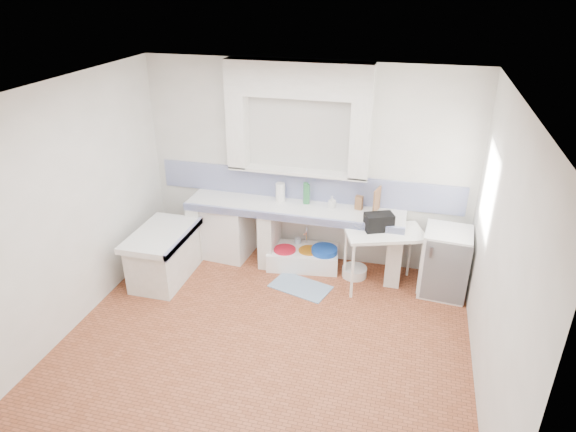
% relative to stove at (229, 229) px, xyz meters
% --- Properties ---
extents(floor, '(4.50, 4.50, 0.00)m').
position_rel_stove_xyz_m(floor, '(1.08, -1.73, -0.42)').
color(floor, '#9B4F31').
rests_on(floor, ground).
extents(ceiling, '(4.50, 4.50, 0.00)m').
position_rel_stove_xyz_m(ceiling, '(1.08, -1.73, 2.38)').
color(ceiling, white).
rests_on(ceiling, ground).
extents(wall_back, '(4.50, 0.00, 4.50)m').
position_rel_stove_xyz_m(wall_back, '(1.08, 0.27, 0.98)').
color(wall_back, white).
rests_on(wall_back, ground).
extents(wall_front, '(4.50, 0.00, 4.50)m').
position_rel_stove_xyz_m(wall_front, '(1.08, -3.73, 0.98)').
color(wall_front, white).
rests_on(wall_front, ground).
extents(wall_left, '(0.00, 4.50, 4.50)m').
position_rel_stove_xyz_m(wall_left, '(-1.17, -1.73, 0.98)').
color(wall_left, white).
rests_on(wall_left, ground).
extents(wall_right, '(0.00, 4.50, 4.50)m').
position_rel_stove_xyz_m(wall_right, '(3.33, -1.73, 0.98)').
color(wall_right, white).
rests_on(wall_right, ground).
extents(alcove_mass, '(1.90, 0.25, 0.45)m').
position_rel_stove_xyz_m(alcove_mass, '(0.98, 0.15, 2.15)').
color(alcove_mass, white).
rests_on(alcove_mass, ground).
extents(window_frame, '(0.35, 0.86, 1.06)m').
position_rel_stove_xyz_m(window_frame, '(3.51, -0.53, 1.18)').
color(window_frame, '#3A2312').
rests_on(window_frame, ground).
extents(lace_valance, '(0.01, 0.84, 0.24)m').
position_rel_stove_xyz_m(lace_valance, '(3.36, -0.53, 1.56)').
color(lace_valance, white).
rests_on(lace_valance, ground).
extents(counter_slab, '(3.00, 0.60, 0.08)m').
position_rel_stove_xyz_m(counter_slab, '(0.98, -0.03, 0.44)').
color(counter_slab, white).
rests_on(counter_slab, ground).
extents(counter_lip, '(3.00, 0.04, 0.10)m').
position_rel_stove_xyz_m(counter_lip, '(0.98, -0.31, 0.44)').
color(counter_lip, navy).
rests_on(counter_lip, ground).
extents(counter_pier_left, '(0.20, 0.55, 0.82)m').
position_rel_stove_xyz_m(counter_pier_left, '(-0.42, -0.03, -0.01)').
color(counter_pier_left, white).
rests_on(counter_pier_left, ground).
extents(counter_pier_mid, '(0.20, 0.55, 0.82)m').
position_rel_stove_xyz_m(counter_pier_mid, '(0.63, -0.03, -0.01)').
color(counter_pier_mid, white).
rests_on(counter_pier_mid, ground).
extents(counter_pier_right, '(0.20, 0.55, 0.82)m').
position_rel_stove_xyz_m(counter_pier_right, '(2.38, -0.03, -0.01)').
color(counter_pier_right, white).
rests_on(counter_pier_right, ground).
extents(peninsula_top, '(0.70, 1.10, 0.08)m').
position_rel_stove_xyz_m(peninsula_top, '(-0.62, -0.83, 0.24)').
color(peninsula_top, white).
rests_on(peninsula_top, ground).
extents(peninsula_base, '(0.60, 1.00, 0.62)m').
position_rel_stove_xyz_m(peninsula_base, '(-0.62, -0.83, -0.11)').
color(peninsula_base, white).
rests_on(peninsula_base, ground).
extents(peninsula_lip, '(0.04, 1.10, 0.10)m').
position_rel_stove_xyz_m(peninsula_lip, '(-0.29, -0.83, 0.24)').
color(peninsula_lip, navy).
rests_on(peninsula_lip, ground).
extents(backsplash, '(4.27, 0.03, 0.40)m').
position_rel_stove_xyz_m(backsplash, '(1.08, 0.26, 0.68)').
color(backsplash, navy).
rests_on(backsplash, ground).
extents(stove, '(0.64, 0.62, 0.84)m').
position_rel_stove_xyz_m(stove, '(0.00, 0.00, 0.00)').
color(stove, white).
rests_on(stove, ground).
extents(sink, '(1.05, 0.66, 0.24)m').
position_rel_stove_xyz_m(sink, '(1.12, -0.03, -0.30)').
color(sink, white).
rests_on(sink, ground).
extents(side_table, '(1.11, 0.85, 0.04)m').
position_rel_stove_xyz_m(side_table, '(2.23, -0.28, -0.01)').
color(side_table, white).
rests_on(side_table, ground).
extents(fridge, '(0.61, 0.61, 0.88)m').
position_rel_stove_xyz_m(fridge, '(3.02, -0.20, 0.02)').
color(fridge, white).
rests_on(fridge, ground).
extents(bucket_red, '(0.39, 0.39, 0.29)m').
position_rel_stove_xyz_m(bucket_red, '(0.88, -0.14, -0.28)').
color(bucket_red, red).
rests_on(bucket_red, ground).
extents(bucket_orange, '(0.32, 0.32, 0.28)m').
position_rel_stove_xyz_m(bucket_orange, '(1.21, -0.06, -0.28)').
color(bucket_orange, '#C07112').
rests_on(bucket_orange, ground).
extents(bucket_blue, '(0.46, 0.46, 0.34)m').
position_rel_stove_xyz_m(bucket_blue, '(1.43, -0.06, -0.25)').
color(bucket_blue, '#1145B8').
rests_on(bucket_blue, ground).
extents(basin_white, '(0.40, 0.40, 0.13)m').
position_rel_stove_xyz_m(basin_white, '(1.87, -0.13, -0.36)').
color(basin_white, white).
rests_on(basin_white, ground).
extents(water_bottle_a, '(0.10, 0.10, 0.34)m').
position_rel_stove_xyz_m(water_bottle_a, '(1.01, 0.12, -0.25)').
color(water_bottle_a, silver).
rests_on(water_bottle_a, ground).
extents(water_bottle_b, '(0.11, 0.11, 0.33)m').
position_rel_stove_xyz_m(water_bottle_b, '(1.34, 0.09, -0.25)').
color(water_bottle_b, silver).
rests_on(water_bottle_b, ground).
extents(black_bag, '(0.41, 0.33, 0.22)m').
position_rel_stove_xyz_m(black_bag, '(2.15, -0.26, 0.51)').
color(black_bag, black).
rests_on(black_bag, side_table).
extents(green_bottle_a, '(0.08, 0.08, 0.28)m').
position_rel_stove_xyz_m(green_bottle_a, '(1.14, 0.12, 0.62)').
color(green_bottle_a, '#2C743F').
rests_on(green_bottle_a, counter_slab).
extents(green_bottle_b, '(0.09, 0.09, 0.31)m').
position_rel_stove_xyz_m(green_bottle_b, '(1.11, 0.12, 0.63)').
color(green_bottle_b, '#2C743F').
rests_on(green_bottle_b, counter_slab).
extents(knife_block, '(0.11, 0.09, 0.19)m').
position_rel_stove_xyz_m(knife_block, '(1.84, 0.12, 0.57)').
color(knife_block, brown).
rests_on(knife_block, counter_slab).
extents(cutting_board, '(0.08, 0.24, 0.32)m').
position_rel_stove_xyz_m(cutting_board, '(2.08, 0.12, 0.64)').
color(cutting_board, brown).
rests_on(cutting_board, counter_slab).
extents(paper_towel, '(0.15, 0.15, 0.26)m').
position_rel_stove_xyz_m(paper_towel, '(0.75, 0.12, 0.61)').
color(paper_towel, white).
rests_on(paper_towel, counter_slab).
extents(soap_bottle, '(0.10, 0.10, 0.17)m').
position_rel_stove_xyz_m(soap_bottle, '(1.49, 0.08, 0.56)').
color(soap_bottle, white).
rests_on(soap_bottle, counter_slab).
extents(rug, '(0.86, 0.64, 0.01)m').
position_rel_stove_xyz_m(rug, '(1.22, -0.59, -0.41)').
color(rug, '#3B699C').
rests_on(rug, ground).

